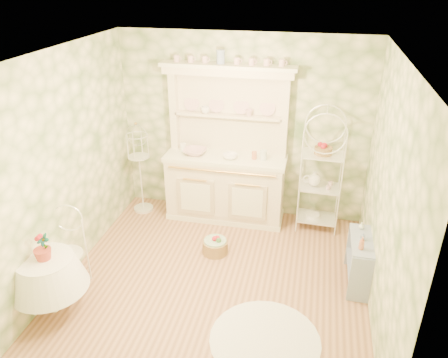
% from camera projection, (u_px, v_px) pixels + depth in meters
% --- Properties ---
extents(floor, '(3.60, 3.60, 0.00)m').
position_uv_depth(floor, '(215.00, 280.00, 5.36)').
color(floor, tan).
rests_on(floor, ground).
extents(ceiling, '(3.60, 3.60, 0.00)m').
position_uv_depth(ceiling, '(213.00, 56.00, 4.16)').
color(ceiling, white).
rests_on(ceiling, floor).
extents(wall_left, '(3.60, 3.60, 0.00)m').
position_uv_depth(wall_left, '(65.00, 168.00, 5.10)').
color(wall_left, '#F9EFC6').
rests_on(wall_left, floor).
extents(wall_right, '(3.60, 3.60, 0.00)m').
position_uv_depth(wall_right, '(387.00, 199.00, 4.42)').
color(wall_right, '#F9EFC6').
rests_on(wall_right, floor).
extents(wall_back, '(3.60, 3.60, 0.00)m').
position_uv_depth(wall_back, '(243.00, 128.00, 6.34)').
color(wall_back, '#F9EFC6').
rests_on(wall_back, floor).
extents(wall_front, '(3.60, 3.60, 0.00)m').
position_uv_depth(wall_front, '(157.00, 290.00, 3.18)').
color(wall_front, '#F9EFC6').
rests_on(wall_front, floor).
extents(kitchen_dresser, '(1.87, 0.61, 2.29)m').
position_uv_depth(kitchen_dresser, '(226.00, 147.00, 6.22)').
color(kitchen_dresser, '#F6EACD').
rests_on(kitchen_dresser, floor).
extents(bakers_rack, '(0.61, 0.45, 1.90)m').
position_uv_depth(bakers_rack, '(321.00, 168.00, 6.05)').
color(bakers_rack, white).
rests_on(bakers_rack, floor).
extents(side_shelf, '(0.28, 0.74, 0.63)m').
position_uv_depth(side_shelf, '(359.00, 261.00, 5.19)').
color(side_shelf, '#94A3C1').
rests_on(side_shelf, floor).
extents(round_table, '(0.72, 0.72, 0.63)m').
position_uv_depth(round_table, '(51.00, 289.00, 4.75)').
color(round_table, white).
rests_on(round_table, floor).
extents(cafe_chair, '(0.47, 0.47, 0.90)m').
position_uv_depth(cafe_chair, '(66.00, 255.00, 5.08)').
color(cafe_chair, white).
rests_on(cafe_chair, floor).
extents(birdcage_stand, '(0.38, 0.38, 1.49)m').
position_uv_depth(birdcage_stand, '(140.00, 167.00, 6.58)').
color(birdcage_stand, white).
rests_on(birdcage_stand, floor).
extents(floor_basket, '(0.48, 0.48, 0.25)m').
position_uv_depth(floor_basket, '(215.00, 245.00, 5.82)').
color(floor_basket, '#9D7B49').
rests_on(floor_basket, floor).
extents(lace_rug, '(1.39, 1.39, 0.01)m').
position_uv_depth(lace_rug, '(265.00, 340.00, 4.51)').
color(lace_rug, white).
rests_on(lace_rug, floor).
extents(bowl_floral, '(0.35, 0.35, 0.08)m').
position_uv_depth(bowl_floral, '(195.00, 154.00, 6.33)').
color(bowl_floral, white).
rests_on(bowl_floral, kitchen_dresser).
extents(bowl_white, '(0.28, 0.28, 0.07)m').
position_uv_depth(bowl_white, '(230.00, 158.00, 6.19)').
color(bowl_white, white).
rests_on(bowl_white, kitchen_dresser).
extents(cup_left, '(0.14, 0.14, 0.10)m').
position_uv_depth(cup_left, '(205.00, 111.00, 6.21)').
color(cup_left, white).
rests_on(cup_left, kitchen_dresser).
extents(cup_right, '(0.11, 0.11, 0.10)m').
position_uv_depth(cup_right, '(249.00, 114.00, 6.10)').
color(cup_right, white).
rests_on(cup_right, kitchen_dresser).
extents(potted_geranium, '(0.16, 0.13, 0.28)m').
position_uv_depth(potted_geranium, '(45.00, 246.00, 4.54)').
color(potted_geranium, '#3F7238').
rests_on(potted_geranium, round_table).
extents(bottle_amber, '(0.08, 0.08, 0.16)m').
position_uv_depth(bottle_amber, '(362.00, 244.00, 4.87)').
color(bottle_amber, '#C8734D').
rests_on(bottle_amber, side_shelf).
extents(bottle_blue, '(0.05, 0.05, 0.10)m').
position_uv_depth(bottle_blue, '(363.00, 237.00, 5.05)').
color(bottle_blue, '#899CC4').
rests_on(bottle_blue, side_shelf).
extents(bottle_glass, '(0.09, 0.09, 0.09)m').
position_uv_depth(bottle_glass, '(361.00, 226.00, 5.26)').
color(bottle_glass, silver).
rests_on(bottle_glass, side_shelf).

